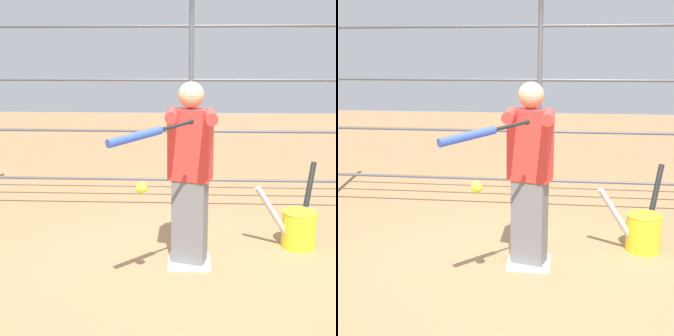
% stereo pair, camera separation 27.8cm
% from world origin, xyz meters
% --- Properties ---
extents(ground_plane, '(24.00, 24.00, 0.00)m').
position_xyz_m(ground_plane, '(0.00, 0.00, 0.00)').
color(ground_plane, '#9E754C').
extents(home_plate, '(0.40, 0.40, 0.02)m').
position_xyz_m(home_plate, '(0.00, 0.00, 0.01)').
color(home_plate, white).
rests_on(home_plate, ground).
extents(fence_backstop, '(5.83, 0.06, 2.67)m').
position_xyz_m(fence_backstop, '(0.00, -1.60, 1.33)').
color(fence_backstop, '#4C4C51').
rests_on(fence_backstop, ground).
extents(batter, '(0.43, 0.66, 1.71)m').
position_xyz_m(batter, '(0.00, 0.02, 0.93)').
color(batter, slate).
rests_on(batter, ground).
extents(baseball_bat_swinging, '(0.63, 0.59, 0.14)m').
position_xyz_m(baseball_bat_swinging, '(0.35, 0.79, 1.37)').
color(baseball_bat_swinging, black).
extents(softball_in_flight, '(0.10, 0.10, 0.10)m').
position_xyz_m(softball_in_flight, '(0.39, 0.59, 0.91)').
color(softball_in_flight, yellow).
extents(bat_bucket, '(0.75, 0.62, 0.82)m').
position_xyz_m(bat_bucket, '(-1.12, -0.46, 0.22)').
color(bat_bucket, yellow).
rests_on(bat_bucket, ground).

